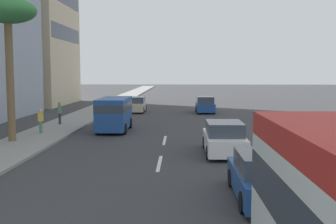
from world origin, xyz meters
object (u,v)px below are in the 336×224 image
at_px(car_sixth, 262,177).
at_px(palm_tree, 8,16).
at_px(car_third, 205,105).
at_px(pedestrian_mid_block, 41,120).
at_px(pedestrian_by_tree, 60,112).
at_px(car_fourth, 224,138).
at_px(van_lead, 114,112).
at_px(car_fifth, 137,105).

bearing_deg(car_sixth, palm_tree, 50.64).
relative_size(car_third, car_sixth, 0.94).
bearing_deg(car_third, pedestrian_mid_block, 142.72).
height_order(car_third, pedestrian_by_tree, pedestrian_by_tree).
distance_m(car_sixth, pedestrian_mid_block, 17.54).
bearing_deg(car_third, car_fourth, 179.12).
bearing_deg(car_third, van_lead, 151.49).
xyz_separation_m(car_third, palm_tree, (-18.17, 12.20, 6.44)).
bearing_deg(car_fourth, palm_tree, 77.23).
bearing_deg(pedestrian_mid_block, pedestrian_by_tree, -123.17).
distance_m(car_fourth, pedestrian_mid_block, 12.59).
bearing_deg(palm_tree, car_fourth, -102.77).
distance_m(car_fifth, pedestrian_by_tree, 12.00).
height_order(van_lead, palm_tree, palm_tree).
bearing_deg(car_fifth, car_sixth, 13.89).
relative_size(car_fourth, car_sixth, 1.04).
xyz_separation_m(car_sixth, palm_tree, (10.10, 12.32, 6.48)).
bearing_deg(car_fourth, van_lead, 40.99).
bearing_deg(car_fifth, palm_tree, -15.73).
bearing_deg(palm_tree, pedestrian_by_tree, -4.19).
xyz_separation_m(car_third, car_sixth, (-28.27, -0.11, -0.04)).
bearing_deg(car_sixth, car_fifth, 13.89).
relative_size(car_fourth, car_fifth, 1.07).
distance_m(car_fourth, car_sixth, 7.42).
height_order(pedestrian_mid_block, pedestrian_by_tree, pedestrian_by_tree).
distance_m(car_fifth, pedestrian_mid_block, 16.24).
bearing_deg(pedestrian_mid_block, car_sixth, 97.39).
distance_m(car_third, car_fifth, 6.99).
xyz_separation_m(van_lead, pedestrian_mid_block, (-2.12, 4.47, -0.31)).
xyz_separation_m(van_lead, car_fourth, (-7.79, -6.77, -0.54)).
xyz_separation_m(car_third, car_fourth, (-20.86, 0.32, -0.00)).
height_order(car_sixth, pedestrian_by_tree, pedestrian_by_tree).
relative_size(van_lead, pedestrian_by_tree, 2.91).
distance_m(pedestrian_by_tree, palm_tree, 9.72).
distance_m(car_third, pedestrian_by_tree, 15.79).
height_order(pedestrian_mid_block, palm_tree, palm_tree).
bearing_deg(car_fourth, car_sixth, -176.64).
relative_size(car_third, car_fifth, 0.97).
bearing_deg(car_fifth, pedestrian_mid_block, -16.39).
xyz_separation_m(car_sixth, pedestrian_by_tree, (17.62, 11.77, 0.34)).
distance_m(car_third, car_fourth, 20.86).
bearing_deg(van_lead, pedestrian_mid_block, -64.61).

